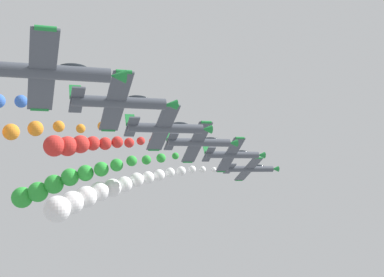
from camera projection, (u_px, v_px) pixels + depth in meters
name	position (u px, v px, depth m)	size (l,w,h in m)	color
airplane_lead	(251.00, 169.00, 91.43)	(8.77, 10.35, 4.47)	#474C56
smoke_trail_lead	(101.00, 193.00, 74.13)	(14.95, 29.81, 7.78)	white
airplane_left_inner	(233.00, 155.00, 80.47)	(8.17, 10.35, 5.58)	#474C56
smoke_trail_left_inner	(65.00, 182.00, 75.05)	(7.51, 26.48, 8.49)	green
airplane_right_inner	(200.00, 142.00, 69.48)	(8.20, 10.35, 5.54)	#474C56
smoke_trail_right_inner	(80.00, 145.00, 62.33)	(4.59, 14.64, 2.80)	red
airplane_left_outer	(167.00, 128.00, 58.75)	(8.50, 10.35, 5.01)	#474C56
airplane_right_outer	(121.00, 102.00, 48.16)	(8.50, 10.35, 5.01)	#474C56
airplane_trailing	(50.00, 72.00, 36.58)	(8.61, 10.35, 4.80)	#474C56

